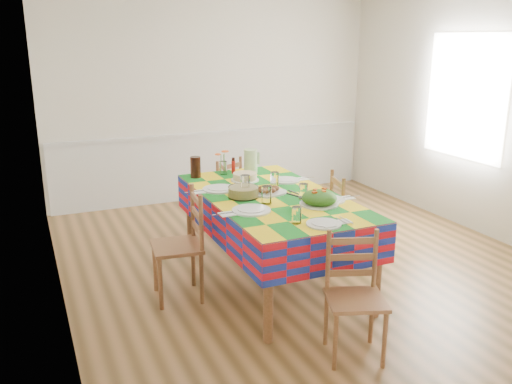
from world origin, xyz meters
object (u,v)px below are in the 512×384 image
at_px(chair_right, 349,220).
at_px(chair_left, 182,246).
at_px(meat_platter, 268,191).
at_px(tea_pitcher, 195,167).
at_px(chair_near, 354,297).
at_px(chair_far, 222,196).
at_px(dining_table, 271,205).
at_px(green_pitcher, 251,161).

bearing_deg(chair_right, chair_left, 104.48).
bearing_deg(chair_right, meat_platter, 101.09).
bearing_deg(tea_pitcher, chair_right, -34.52).
distance_m(chair_near, chair_left, 1.56).
height_order(chair_near, chair_far, chair_far).
bearing_deg(chair_left, chair_right, 96.65).
relative_size(chair_far, chair_left, 0.94).
relative_size(dining_table, chair_near, 2.37).
bearing_deg(chair_far, chair_right, 100.84).
xyz_separation_m(green_pitcher, chair_right, (0.67, -0.84, -0.47)).
xyz_separation_m(green_pitcher, tea_pitcher, (-0.58, 0.02, -0.02)).
distance_m(tea_pitcher, chair_left, 1.07).
bearing_deg(chair_right, dining_table, 104.68).
bearing_deg(chair_far, meat_platter, 67.66).
relative_size(dining_table, chair_far, 2.34).
height_order(green_pitcher, tea_pitcher, green_pitcher).
relative_size(dining_table, chair_left, 2.20).
relative_size(meat_platter, chair_left, 0.37).
height_order(dining_table, meat_platter, meat_platter).
distance_m(meat_platter, chair_left, 0.90).
height_order(dining_table, chair_near, chair_near).
bearing_deg(chair_left, chair_far, 153.50).
height_order(chair_near, chair_left, chair_left).
height_order(dining_table, chair_far, chair_far).
xyz_separation_m(tea_pitcher, chair_left, (-0.41, -0.88, -0.45)).
distance_m(tea_pitcher, chair_near, 2.29).
xyz_separation_m(meat_platter, chair_near, (0.02, -1.37, -0.40)).
distance_m(chair_left, chair_right, 1.67).
bearing_deg(meat_platter, chair_far, 88.90).
xyz_separation_m(meat_platter, tea_pitcher, (-0.41, 0.82, 0.08)).
bearing_deg(meat_platter, green_pitcher, 77.79).
bearing_deg(chair_far, chair_near, 68.74).
height_order(chair_left, chair_right, chair_left).
height_order(chair_near, chair_right, chair_right).
bearing_deg(chair_far, green_pitcher, 86.24).
height_order(tea_pitcher, chair_right, tea_pitcher).
xyz_separation_m(dining_table, meat_platter, (-0.01, 0.05, 0.12)).
xyz_separation_m(chair_far, chair_right, (0.82, -1.31, 0.02)).
relative_size(meat_platter, tea_pitcher, 1.70).
relative_size(chair_left, chair_right, 1.03).
bearing_deg(chair_near, meat_platter, 110.67).
height_order(chair_far, chair_left, chair_left).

